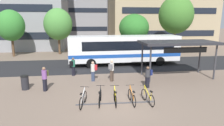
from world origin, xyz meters
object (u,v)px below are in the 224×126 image
at_px(parked_bicycle_black_1, 100,98).
at_px(parked_bicycle_yellow_2, 115,98).
at_px(commuter_black_pack_0, 73,65).
at_px(street_tree_0, 176,15).
at_px(commuter_navy_pack_4, 148,76).
at_px(trash_bin, 25,82).
at_px(parked_bicycle_yellow_4, 148,97).
at_px(parked_bicycle_orange_3, 132,97).
at_px(street_tree_2, 134,28).
at_px(transit_shelter, 179,44).
at_px(commuter_red_pack_1, 93,70).
at_px(street_tree_1, 11,26).
at_px(commuter_grey_pack_3, 112,69).
at_px(street_tree_3, 58,24).
at_px(parked_bicycle_white_0, 83,99).
at_px(city_bus, 124,49).
at_px(commuter_olive_pack_2, 45,77).

bearing_deg(parked_bicycle_black_1, parked_bicycle_yellow_2, -88.23).
relative_size(commuter_black_pack_0, street_tree_0, 0.19).
relative_size(commuter_navy_pack_4, trash_bin, 1.56).
distance_m(parked_bicycle_yellow_2, street_tree_0, 21.69).
xyz_separation_m(commuter_black_pack_0, street_tree_0, (14.46, 11.13, 4.69)).
distance_m(trash_bin, street_tree_0, 23.27).
relative_size(parked_bicycle_yellow_4, commuter_navy_pack_4, 1.06).
relative_size(parked_bicycle_orange_3, street_tree_2, 0.30).
height_order(transit_shelter, commuter_red_pack_1, transit_shelter).
relative_size(street_tree_0, street_tree_1, 1.35).
xyz_separation_m(parked_bicycle_yellow_2, parked_bicycle_yellow_4, (1.94, -0.13, 0.00)).
xyz_separation_m(transit_shelter, commuter_navy_pack_4, (-3.33, -2.37, -1.99)).
height_order(parked_bicycle_yellow_4, commuter_black_pack_0, commuter_black_pack_0).
distance_m(transit_shelter, street_tree_1, 21.55).
distance_m(parked_bicycle_orange_3, commuter_black_pack_0, 7.57).
distance_m(parked_bicycle_yellow_4, commuter_grey_pack_3, 4.84).
xyz_separation_m(street_tree_1, street_tree_3, (5.99, 1.18, 0.13)).
bearing_deg(street_tree_0, street_tree_2, -157.49).
xyz_separation_m(commuter_red_pack_1, street_tree_2, (5.69, 10.05, 2.94)).
bearing_deg(street_tree_3, street_tree_1, -168.86).
relative_size(commuter_red_pack_1, commuter_grey_pack_3, 0.93).
bearing_deg(street_tree_2, parked_bicycle_black_1, -110.54).
height_order(parked_bicycle_black_1, street_tree_1, street_tree_1).
relative_size(transit_shelter, street_tree_3, 0.97).
xyz_separation_m(parked_bicycle_white_0, commuter_red_pack_1, (0.76, 4.61, 0.56)).
relative_size(parked_bicycle_white_0, commuter_grey_pack_3, 0.96).
height_order(street_tree_1, street_tree_2, street_tree_1).
xyz_separation_m(city_bus, commuter_navy_pack_4, (0.35, -7.78, -0.85)).
xyz_separation_m(parked_bicycle_yellow_2, trash_bin, (-6.03, 3.27, 0.13)).
relative_size(commuter_navy_pack_4, street_tree_1, 0.26).
relative_size(city_bus, street_tree_3, 1.85).
bearing_deg(street_tree_2, parked_bicycle_yellow_2, -107.33).
relative_size(parked_bicycle_white_0, parked_bicycle_black_1, 0.99).
bearing_deg(street_tree_2, parked_bicycle_white_0, -113.73).
height_order(commuter_navy_pack_4, trash_bin, commuter_navy_pack_4).
bearing_deg(street_tree_1, street_tree_2, -8.62).
bearing_deg(commuter_black_pack_0, street_tree_1, 74.98).
relative_size(transit_shelter, commuter_olive_pack_2, 3.69).
bearing_deg(commuter_red_pack_1, commuter_black_pack_0, -35.25).
distance_m(parked_bicycle_black_1, commuter_red_pack_1, 4.55).
bearing_deg(commuter_olive_pack_2, commuter_navy_pack_4, 105.96).
relative_size(commuter_grey_pack_3, street_tree_1, 0.28).
distance_m(trash_bin, street_tree_2, 15.92).
bearing_deg(commuter_olive_pack_2, street_tree_1, -135.61).
xyz_separation_m(parked_bicycle_yellow_2, transit_shelter, (6.10, 4.88, 2.53)).
height_order(trash_bin, street_tree_2, street_tree_2).
distance_m(city_bus, commuter_grey_pack_3, 6.31).
height_order(parked_bicycle_orange_3, street_tree_1, street_tree_1).
height_order(commuter_navy_pack_4, street_tree_1, street_tree_1).
distance_m(commuter_red_pack_1, street_tree_3, 14.79).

